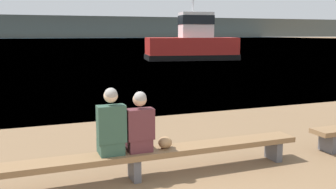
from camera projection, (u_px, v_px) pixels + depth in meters
water_surface at (29, 40)px, 120.30m from camera, size 240.00×240.00×0.00m
far_shoreline at (26, 27)px, 166.26m from camera, size 600.00×12.00×9.83m
bench_main at (134, 157)px, 5.88m from camera, size 5.87×0.44×0.45m
person_left at (111, 126)px, 5.67m from camera, size 0.43×0.40×1.04m
person_right at (139, 126)px, 5.84m from camera, size 0.43×0.41×0.96m
shopping_bag at (165, 142)px, 6.05m from camera, size 0.23×0.22×0.19m
tugboat_red at (192, 45)px, 32.09m from camera, size 8.23×4.62×6.16m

